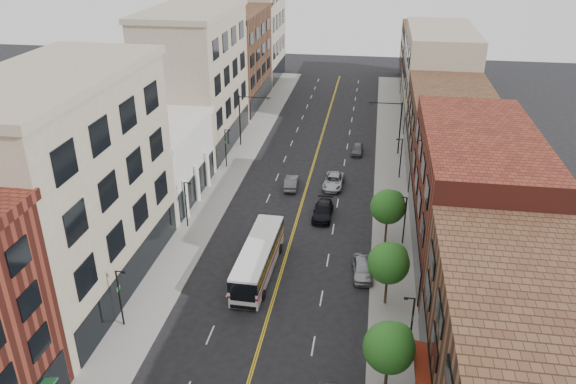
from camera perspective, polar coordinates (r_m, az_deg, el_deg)
The scene contains 28 objects.
sidewalk_left at distance 68.50m, azimuth -6.49°, elevation 0.87°, with size 4.00×110.00×0.15m, color gray.
sidewalk_right at distance 66.36m, azimuth 10.43°, elevation -0.27°, with size 4.00×110.00×0.15m, color gray.
bldg_l_tanoffice at distance 49.04m, azimuth -21.63°, elevation 0.11°, with size 10.00×22.00×18.00m, color gray.
bldg_l_white at distance 65.66m, azimuth -13.48°, elevation 2.91°, with size 10.00×14.00×8.00m, color silver.
bldg_l_far_a at distance 79.21m, azimuth -9.36°, elevation 11.02°, with size 10.00×20.00×18.00m, color gray.
bldg_l_far_b at distance 98.22m, azimuth -5.72°, elevation 13.17°, with size 10.00×20.00×15.00m, color #543321.
bldg_l_far_c at distance 114.94m, azimuth -3.51°, elevation 16.36°, with size 10.00×16.00×20.00m, color gray.
bldg_r_mid at distance 54.70m, azimuth 18.35°, elevation -0.18°, with size 10.00×22.00×12.00m, color #581F17.
bldg_r_far_a at distance 74.36m, azimuth 16.08°, elevation 6.14°, with size 10.00×20.00×10.00m, color #543321.
bldg_r_far_b at distance 93.86m, azimuth 14.96°, elevation 11.54°, with size 10.00×22.00×14.00m, color gray.
bldg_r_far_c at distance 113.62m, azimuth 14.05°, elevation 13.24°, with size 10.00×18.00×11.00m, color #543321.
tree_r_1 at distance 37.99m, azimuth 10.38°, elevation -15.12°, with size 3.40×3.40×5.59m.
tree_r_2 at distance 46.05m, azimuth 10.28°, elevation -7.00°, with size 3.40×3.40×5.59m.
tree_r_3 at distance 54.75m, azimuth 10.22°, elevation -1.38°, with size 3.40×3.40×5.59m.
lamp_l_1 at distance 45.49m, azimuth -16.70°, elevation -9.99°, with size 0.81×0.55×5.05m.
lamp_l_2 at distance 58.09m, azimuth -10.31°, elevation -1.00°, with size 0.81×0.55×5.05m.
lamp_l_3 at distance 72.05m, azimuth -6.32°, elevation 4.67°, with size 0.81×0.55×5.05m.
lamp_r_1 at distance 41.87m, azimuth 12.40°, elevation -12.93°, with size 0.81×0.55×5.05m.
lamp_r_2 at distance 55.30m, azimuth 11.74°, elevation -2.59°, with size 0.81×0.55×5.05m.
lamp_r_3 at distance 69.82m, azimuth 11.36°, elevation 3.60°, with size 0.81×0.55×5.05m.
signal_mast_left at distance 78.64m, azimuth -4.41°, elevation 7.86°, with size 4.49×0.18×7.20m.
signal_mast_right at distance 76.73m, azimuth 10.82°, elevation 7.02°, with size 4.49×0.18×7.20m.
city_bus at distance 50.52m, azimuth -3.03°, elevation -6.61°, with size 2.96×11.49×2.94m.
car_parked_far at distance 51.08m, azimuth 7.55°, elevation -7.71°, with size 1.76×4.38×1.49m, color gray.
car_lane_behind at distance 66.84m, azimuth 0.33°, elevation 0.97°, with size 1.47×4.21×1.39m, color #515056.
car_lane_a at distance 60.34m, azimuth 3.57°, elevation -1.95°, with size 2.01×4.95×1.44m, color black.
car_lane_b at distance 67.38m, azimuth 4.66°, elevation 1.10°, with size 2.33×5.05×1.40m, color #AAAEB2.
car_lane_c at distance 77.55m, azimuth 7.06°, elevation 4.34°, with size 1.51×3.76×1.28m, color #515157.
Camera 1 is at (7.23, -24.78, 28.74)m, focal length 35.00 mm.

